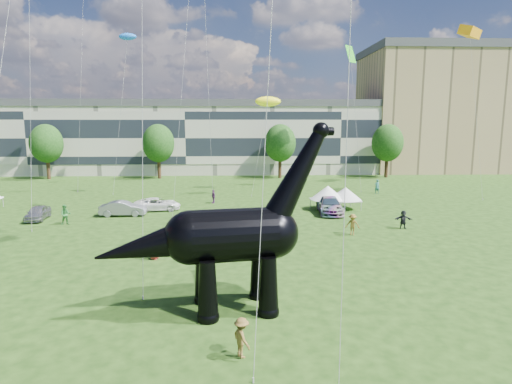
{
  "coord_description": "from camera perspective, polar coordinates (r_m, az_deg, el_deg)",
  "views": [
    {
      "loc": [
        1.23,
        -17.79,
        9.23
      ],
      "look_at": [
        2.24,
        8.0,
        5.0
      ],
      "focal_mm": 30.0,
      "sensor_mm": 36.0,
      "label": 1
    }
  ],
  "objects": [
    {
      "name": "ground",
      "position": [
        20.08,
        -5.8,
        -18.11
      ],
      "size": [
        220.0,
        220.0,
        0.0
      ],
      "primitive_type": "plane",
      "color": "#16330C",
      "rests_on": "ground"
    },
    {
      "name": "terrace_row",
      "position": [
        80.39,
        -8.9,
        6.9
      ],
      "size": [
        78.0,
        11.0,
        12.0
      ],
      "primitive_type": "cube",
      "color": "beige",
      "rests_on": "ground"
    },
    {
      "name": "apartment_block",
      "position": [
        91.43,
        23.2,
        9.68
      ],
      "size": [
        28.0,
        18.0,
        22.0
      ],
      "primitive_type": "cube",
      "color": "tan",
      "rests_on": "ground"
    },
    {
      "name": "tree_far_left",
      "position": [
        77.43,
        -26.19,
        6.19
      ],
      "size": [
        5.2,
        5.2,
        9.44
      ],
      "color": "#382314",
      "rests_on": "ground"
    },
    {
      "name": "tree_mid_left",
      "position": [
        72.07,
        -12.91,
        6.74
      ],
      "size": [
        5.2,
        5.2,
        9.44
      ],
      "color": "#382314",
      "rests_on": "ground"
    },
    {
      "name": "tree_mid_right",
      "position": [
        71.17,
        3.24,
        6.93
      ],
      "size": [
        5.2,
        5.2,
        9.44
      ],
      "color": "#382314",
      "rests_on": "ground"
    },
    {
      "name": "tree_far_right",
      "position": [
        75.05,
        17.15,
        6.66
      ],
      "size": [
        5.2,
        5.2,
        9.44
      ],
      "color": "#382314",
      "rests_on": "ground"
    },
    {
      "name": "dinosaur_sculpture",
      "position": [
        20.95,
        -4.27,
        -6.25
      ],
      "size": [
        11.79,
        3.99,
        9.59
      ],
      "rotation": [
        0.0,
        0.0,
        0.17
      ],
      "color": "black",
      "rests_on": "ground"
    },
    {
      "name": "car_silver",
      "position": [
        45.77,
        -27.1,
        -2.49
      ],
      "size": [
        2.07,
        4.15,
        1.36
      ],
      "primitive_type": "imported",
      "rotation": [
        0.0,
        0.0,
        0.12
      ],
      "color": "#A2A2A7",
      "rests_on": "ground"
    },
    {
      "name": "car_grey",
      "position": [
        44.51,
        -17.3,
        -2.11
      ],
      "size": [
        4.57,
        1.78,
        1.48
      ],
      "primitive_type": "imported",
      "rotation": [
        0.0,
        0.0,
        1.62
      ],
      "color": "gray",
      "rests_on": "ground"
    },
    {
      "name": "car_white",
      "position": [
        46.25,
        -13.04,
        -1.6
      ],
      "size": [
        5.15,
        3.03,
        1.35
      ],
      "primitive_type": "imported",
      "rotation": [
        0.0,
        0.0,
        1.74
      ],
      "color": "white",
      "rests_on": "ground"
    },
    {
      "name": "car_dark",
      "position": [
        44.37,
        9.79,
        -1.74
      ],
      "size": [
        2.73,
        5.88,
        1.66
      ],
      "primitive_type": "imported",
      "rotation": [
        0.0,
        0.0,
        -0.07
      ],
      "color": "#595960",
      "rests_on": "ground"
    },
    {
      "name": "gazebo_near",
      "position": [
        45.96,
        9.54,
        -0.12
      ],
      "size": [
        4.58,
        4.58,
        2.57
      ],
      "rotation": [
        0.0,
        0.0,
        0.29
      ],
      "color": "white",
      "rests_on": "ground"
    },
    {
      "name": "gazebo_far",
      "position": [
        46.57,
        11.82,
        -0.22
      ],
      "size": [
        3.97,
        3.97,
        2.39
      ],
      "rotation": [
        0.0,
        0.0,
        0.17
      ],
      "color": "silver",
      "rests_on": "ground"
    },
    {
      "name": "visitors",
      "position": [
        35.8,
        -8.3,
        -4.31
      ],
      "size": [
        48.54,
        39.4,
        1.87
      ],
      "color": "#8D5246",
      "rests_on": "ground"
    }
  ]
}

